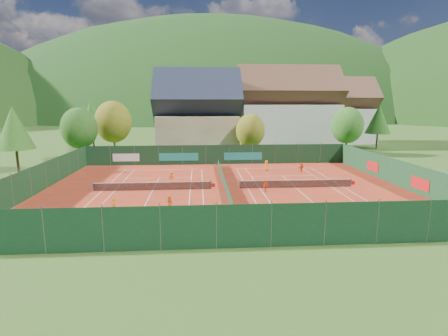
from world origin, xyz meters
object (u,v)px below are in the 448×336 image
(hotel_block_b, at_px, (337,115))
(player_right_far_b, at_px, (301,168))
(hotel_block_a, at_px, (288,112))
(player_right_near, at_px, (266,186))
(player_left_far, at_px, (171,177))
(chalet, at_px, (198,118))
(player_right_far_a, at_px, (267,165))
(player_left_mid, at_px, (170,203))
(ball_hopper, at_px, (392,212))
(player_left_near, at_px, (114,206))

(hotel_block_b, xyz_separation_m, player_right_far_b, (-18.89, -35.57, -5.94))
(hotel_block_a, bearing_deg, player_right_far_b, -100.05)
(player_right_near, bearing_deg, player_left_far, 111.17)
(chalet, height_order, player_right_far_a, chalet)
(player_right_near, bearing_deg, hotel_block_a, 30.67)
(chalet, height_order, player_left_far, chalet)
(chalet, xyz_separation_m, player_left_mid, (-2.53, -37.56, -5.95))
(player_right_far_b, bearing_deg, hotel_block_b, -152.54)
(hotel_block_b, bearing_deg, player_right_far_b, -117.97)
(player_left_mid, distance_m, player_right_far_b, 23.07)
(ball_hopper, bearing_deg, player_right_far_a, 107.03)
(chalet, distance_m, player_right_near, 33.02)
(player_left_mid, height_order, player_right_near, player_left_mid)
(hotel_block_a, distance_m, player_right_far_a, 28.26)
(player_left_mid, bearing_deg, hotel_block_b, 57.66)
(chalet, xyz_separation_m, hotel_block_b, (33.00, 14.00, -0.01))
(ball_hopper, xyz_separation_m, player_left_near, (-23.35, 2.92, 0.13))
(player_right_near, bearing_deg, player_left_near, 161.66)
(hotel_block_a, xyz_separation_m, player_right_far_a, (-9.38, -25.82, -6.65))
(hotel_block_a, bearing_deg, ball_hopper, -93.57)
(hotel_block_b, xyz_separation_m, player_left_far, (-36.21, -40.38, -5.95))
(player_left_far, bearing_deg, player_left_near, 59.12)
(hotel_block_a, height_order, player_left_mid, hotel_block_a)
(chalet, relative_size, hotel_block_b, 0.94)
(hotel_block_a, distance_m, player_right_near, 40.04)
(ball_hopper, bearing_deg, player_right_near, 133.82)
(player_left_far, distance_m, player_right_near, 11.68)
(player_left_far, bearing_deg, player_right_near, 141.53)
(hotel_block_a, xyz_separation_m, ball_hopper, (-2.92, -46.91, -6.83))
(player_left_near, height_order, player_right_near, player_left_near)
(hotel_block_b, distance_m, player_right_far_a, 41.53)
(player_left_mid, relative_size, player_right_far_b, 0.99)
(chalet, height_order, player_right_far_b, chalet)
(hotel_block_a, relative_size, ball_hopper, 27.00)
(player_left_far, xyz_separation_m, player_right_far_b, (17.32, 4.81, 0.01))
(hotel_block_a, relative_size, player_left_mid, 16.06)
(chalet, bearing_deg, player_right_near, -77.18)
(hotel_block_b, xyz_separation_m, player_left_mid, (-35.53, -51.56, -5.95))
(hotel_block_b, relative_size, player_left_near, 12.57)
(player_left_far, bearing_deg, hotel_block_b, -143.46)
(player_right_far_a, bearing_deg, player_left_far, -7.31)
(hotel_block_b, bearing_deg, chalet, -157.01)
(chalet, height_order, player_right_near, chalet)
(hotel_block_b, distance_m, ball_hopper, 57.77)
(ball_hopper, height_order, player_left_mid, player_left_mid)
(ball_hopper, bearing_deg, player_right_far_b, 95.80)
(chalet, distance_m, hotel_block_a, 19.94)
(player_left_mid, bearing_deg, player_right_far_b, 46.08)
(chalet, distance_m, ball_hopper, 44.37)
(player_left_near, relative_size, player_right_far_b, 1.02)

